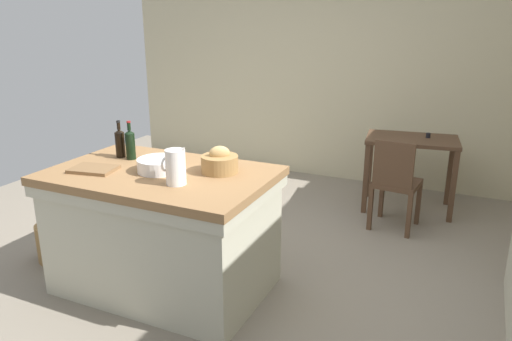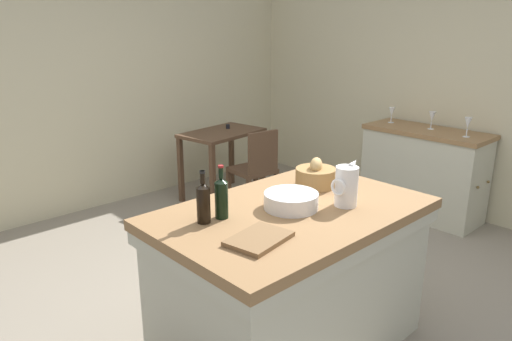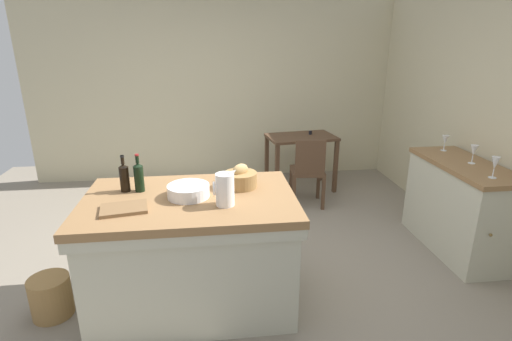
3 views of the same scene
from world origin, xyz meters
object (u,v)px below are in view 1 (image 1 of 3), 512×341
Objects in this scene: wooden_chair at (395,182)px; cutting_board at (94,169)px; wine_bottle_dark at (130,144)px; writing_desk at (411,150)px; island_table at (163,226)px; wash_bowl at (159,165)px; pitcher at (175,167)px; wine_bottle_amber at (120,142)px; bread_basket at (220,163)px; wicker_hamper at (56,242)px.

cutting_board is (-1.79, -1.94, 0.44)m from wooden_chair.
cutting_board is 1.04× the size of wine_bottle_dark.
wooden_chair is (-0.05, -0.60, -0.16)m from writing_desk.
cutting_board reaches higher than island_table.
writing_desk is 0.62m from wooden_chair.
wash_bowl is at bearing -120.91° from writing_desk.
pitcher is 0.72m from wine_bottle_dark.
wine_bottle_amber is (-0.49, 0.18, 0.53)m from island_table.
island_table is 1.76× the size of wooden_chair.
wash_bowl is 1.05× the size of wine_bottle_dark.
wine_bottle_amber is at bearing 154.27° from pitcher.
wine_bottle_dark is (-0.37, 0.16, 0.07)m from wash_bowl.
bread_basket is (-0.97, -1.60, 0.50)m from wooden_chair.
wine_bottle_dark is (-0.77, 0.01, 0.05)m from bread_basket.
pitcher is at bearing -112.00° from bread_basket.
wooden_chair is 2.29m from pitcher.
wash_bowl is at bearing -19.80° from wine_bottle_amber.
island_table is 6.04× the size of bread_basket.
wash_bowl is at bearing -158.68° from bread_basket.
wicker_hamper is at bearing -143.74° from wooden_chair.
pitcher is (-1.15, -2.53, 0.39)m from writing_desk.
island_table reaches higher than wooden_chair.
wine_bottle_amber is at bearing -139.44° from wooden_chair.
island_table is 0.68m from wine_bottle_dark.
wine_bottle_dark is (-1.73, -1.59, 0.55)m from wooden_chair.
wash_bowl is 1.09× the size of wine_bottle_amber.
writing_desk reaches higher than wicker_hamper.
writing_desk is 2.81m from pitcher.
bread_basket is (0.39, 0.16, 0.49)m from island_table.
cutting_board is at bearing -157.39° from bread_basket.
wine_bottle_amber is (-1.84, -1.58, 0.55)m from wooden_chair.
wine_bottle_dark reaches higher than wicker_hamper.
writing_desk is 2.85m from wine_bottle_dark.
island_table is 1.61× the size of writing_desk.
wicker_hamper is (-0.59, -0.21, -0.86)m from wine_bottle_amber.
wooden_chair is at bearing -94.35° from writing_desk.
writing_desk is 2.91m from wine_bottle_amber.
wash_bowl is 1.01× the size of cutting_board.
wicker_hamper is at bearing -178.14° from wash_bowl.
cutting_board is 1.08× the size of wine_bottle_amber.
wash_bowl is at bearing -127.88° from wooden_chair.
wooden_chair is at bearing 36.26° from wicker_hamper.
pitcher reaches higher than wooden_chair.
wine_bottle_amber reaches higher than pitcher.
wine_bottle_dark is (-1.78, -2.19, 0.39)m from writing_desk.
bread_basket is 0.84× the size of cutting_board.
pitcher is 1.06× the size of bread_basket.
writing_desk is 3.47m from wicker_hamper.
wine_bottle_dark is at bearing -137.46° from wooden_chair.
wicker_hamper is at bearing -136.11° from writing_desk.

